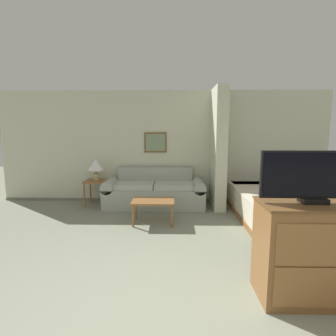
{
  "coord_description": "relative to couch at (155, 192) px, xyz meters",
  "views": [
    {
      "loc": [
        0.26,
        -1.93,
        1.7
      ],
      "look_at": [
        0.16,
        2.53,
        1.05
      ],
      "focal_mm": 28.0,
      "sensor_mm": 36.0,
      "label": 1
    }
  ],
  "objects": [
    {
      "name": "table_lamp",
      "position": [
        -1.32,
        0.05,
        0.58
      ],
      "size": [
        0.36,
        0.36,
        0.48
      ],
      "color": "tan",
      "rests_on": "side_table"
    },
    {
      "name": "side_table",
      "position": [
        -1.32,
        0.05,
        0.17
      ],
      "size": [
        0.49,
        0.49,
        0.58
      ],
      "color": "brown",
      "rests_on": "ground_plane"
    },
    {
      "name": "backpack",
      "position": [
        2.76,
        -0.7,
        0.4
      ],
      "size": [
        0.27,
        0.26,
        0.4
      ],
      "color": "black",
      "rests_on": "bed"
    },
    {
      "name": "wall_back",
      "position": [
        0.17,
        0.49,
        0.97
      ],
      "size": [
        7.68,
        0.16,
        2.6
      ],
      "color": "beige",
      "rests_on": "ground_plane"
    },
    {
      "name": "coffee_table",
      "position": [
        0.06,
        -1.1,
        0.06
      ],
      "size": [
        0.76,
        0.5,
        0.43
      ],
      "color": "brown",
      "rests_on": "ground_plane"
    },
    {
      "name": "tv",
      "position": [
        1.78,
        -3.23,
        0.94
      ],
      "size": [
        1.04,
        0.16,
        0.51
      ],
      "color": "black",
      "rests_on": "tv_dresser"
    },
    {
      "name": "tv_dresser",
      "position": [
        1.78,
        -3.23,
        0.18
      ],
      "size": [
        1.0,
        0.54,
        1.0
      ],
      "color": "brown",
      "rests_on": "ground_plane"
    },
    {
      "name": "couch",
      "position": [
        0.0,
        0.0,
        0.0
      ],
      "size": [
        2.22,
        0.84,
        0.84
      ],
      "color": "#99A393",
      "rests_on": "ground_plane"
    },
    {
      "name": "bed",
      "position": [
        2.55,
        -0.7,
        -0.06
      ],
      "size": [
        1.74,
        2.19,
        0.52
      ],
      "color": "brown",
      "rests_on": "ground_plane"
    },
    {
      "name": "wall_partition_pillar",
      "position": [
        1.4,
        -0.02,
        0.98
      ],
      "size": [
        0.24,
        0.89,
        2.6
      ],
      "color": "beige",
      "rests_on": "ground_plane"
    }
  ]
}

